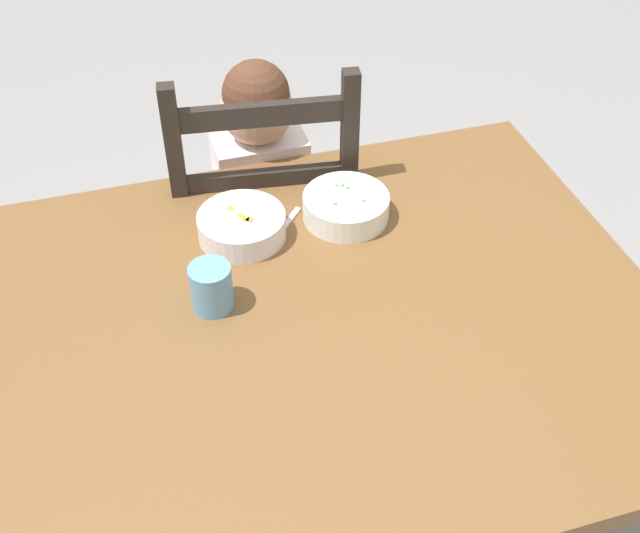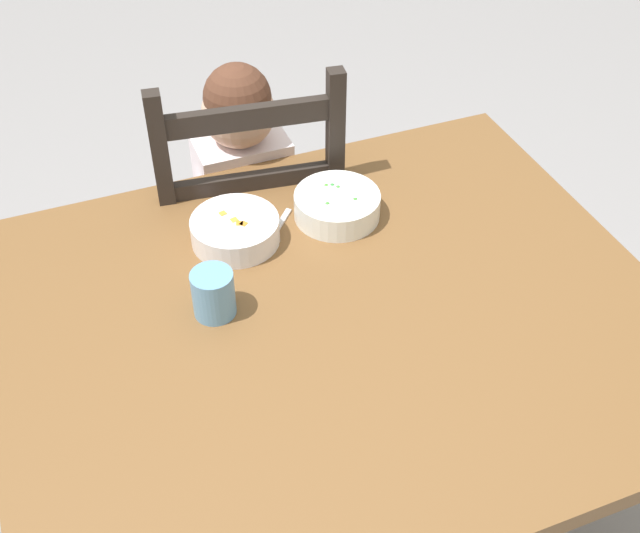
% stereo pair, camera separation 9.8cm
% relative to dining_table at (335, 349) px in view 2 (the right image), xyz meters
% --- Properties ---
extents(ground_plane, '(8.00, 8.00, 0.00)m').
position_rel_dining_table_xyz_m(ground_plane, '(0.00, 0.00, -0.64)').
color(ground_plane, gray).
extents(dining_table, '(1.25, 1.04, 0.74)m').
position_rel_dining_table_xyz_m(dining_table, '(0.00, 0.00, 0.00)').
color(dining_table, brown).
rests_on(dining_table, ground).
extents(dining_chair, '(0.47, 0.47, 1.00)m').
position_rel_dining_table_xyz_m(dining_chair, '(-0.00, 0.57, -0.17)').
color(dining_chair, '#29221E').
rests_on(dining_chair, ground).
extents(child_figure, '(0.32, 0.31, 0.96)m').
position_rel_dining_table_xyz_m(child_figure, '(0.00, 0.56, -0.01)').
color(child_figure, white).
rests_on(child_figure, ground).
extents(bowl_of_peas, '(0.18, 0.18, 0.06)m').
position_rel_dining_table_xyz_m(bowl_of_peas, '(0.11, 0.27, 0.13)').
color(bowl_of_peas, white).
rests_on(bowl_of_peas, dining_table).
extents(bowl_of_carrots, '(0.18, 0.18, 0.06)m').
position_rel_dining_table_xyz_m(bowl_of_carrots, '(-0.11, 0.27, 0.13)').
color(bowl_of_carrots, white).
rests_on(bowl_of_carrots, dining_table).
extents(spoon, '(0.11, 0.12, 0.01)m').
position_rel_dining_table_xyz_m(spoon, '(-0.04, 0.26, 0.10)').
color(spoon, silver).
rests_on(spoon, dining_table).
extents(drinking_cup, '(0.08, 0.08, 0.09)m').
position_rel_dining_table_xyz_m(drinking_cup, '(-0.21, 0.09, 0.14)').
color(drinking_cup, '#639ACC').
rests_on(drinking_cup, dining_table).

